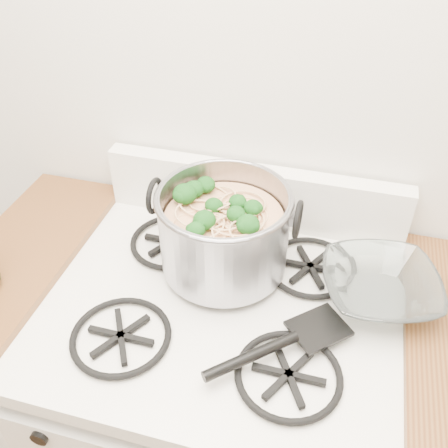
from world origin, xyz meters
The scene contains 5 objects.
gas_range centered at (0.00, 1.26, 0.44)m, with size 0.76×0.66×0.92m.
counter_left centered at (-0.51, 1.26, 0.46)m, with size 0.25×0.65×0.92m.
stock_pot centered at (-0.02, 1.37, 1.01)m, with size 0.32×0.29×0.20m.
spatula centered at (0.21, 1.23, 0.94)m, with size 0.29×0.31×0.02m, color black, non-canonical shape.
glass_bowl centered at (0.32, 1.35, 0.94)m, with size 0.10×0.10×0.02m, color white.
Camera 1 is at (0.20, 0.56, 1.72)m, focal length 40.00 mm.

